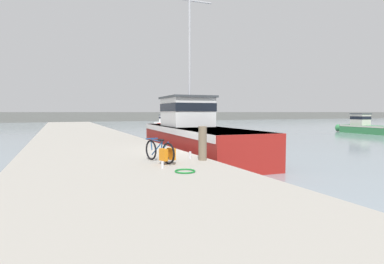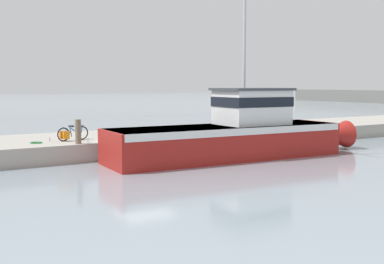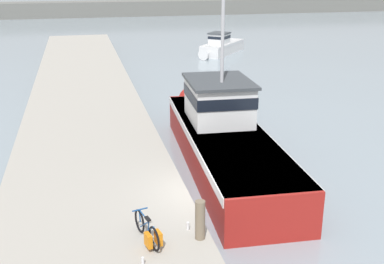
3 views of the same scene
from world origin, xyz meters
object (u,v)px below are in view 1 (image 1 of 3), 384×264
Objects in this scene: boat_orange_near at (167,123)px; bicycle_touring at (162,152)px; boat_blue_far at (363,126)px; mooring_post at (203,143)px; fishing_boat_main at (192,133)px; water_bottle_by_bike at (190,155)px; water_bottle_on_curb at (162,165)px.

boat_orange_near is 34.62m from bicycle_touring.
boat_blue_far is 25.14m from boat_orange_near.
bicycle_touring is (-11.67, -32.59, 0.43)m from boat_orange_near.
bicycle_touring is at bearing 176.98° from mooring_post.
mooring_post is (1.38, -0.07, 0.22)m from bicycle_touring.
fishing_boat_main reaches higher than boat_blue_far.
water_bottle_by_bike is (-2.95, -6.48, -0.26)m from fishing_boat_main.
bicycle_touring reaches higher than water_bottle_by_bike.
bicycle_touring is at bearing -151.06° from boat_blue_far.
water_bottle_by_bike is (-0.22, 0.52, -0.44)m from mooring_post.
boat_blue_far is 33.03m from water_bottle_on_curb.
mooring_post is at bearing -67.50° from water_bottle_by_bike.
boat_blue_far reaches higher than bicycle_touring.
mooring_post is at bearing -108.24° from fishing_boat_main.
water_bottle_by_bike is at bearing -150.85° from boat_blue_far.
bicycle_touring is 1.49× the size of mooring_post.
boat_orange_near is 5.88× the size of mooring_post.
boat_blue_far reaches higher than boat_orange_near.
boat_orange_near is at bearing 71.90° from water_bottle_by_bike.
fishing_boat_main reaches higher than water_bottle_on_curb.
bicycle_touring is at bearing 72.39° from water_bottle_on_curb.
fishing_boat_main reaches higher than bicycle_touring.
fishing_boat_main is 25.97m from boat_blue_far.
mooring_post reaches higher than water_bottle_on_curb.
fishing_boat_main is at bearing 65.53° from water_bottle_by_bike.
bicycle_touring is (-28.99, -14.37, 0.39)m from boat_blue_far.
water_bottle_on_curb is at bearing -136.82° from water_bottle_by_bike.
water_bottle_on_curb is at bearing -121.37° from bicycle_touring.
bicycle_touring is 0.99m from water_bottle_on_curb.
fishing_boat_main is 9.00m from water_bottle_on_curb.
boat_blue_far reaches higher than water_bottle_by_bike.
fishing_boat_main reaches higher than water_bottle_by_bike.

